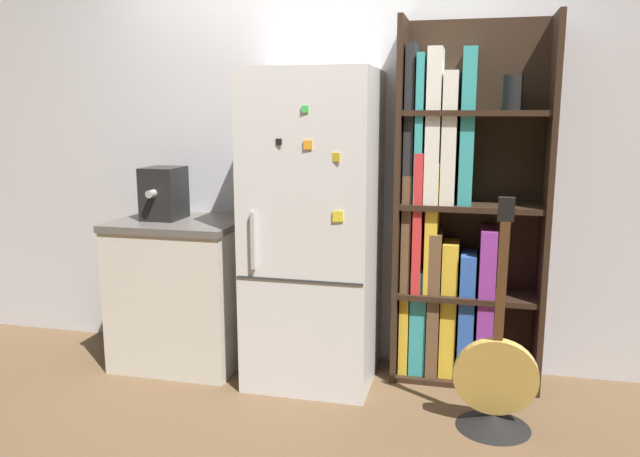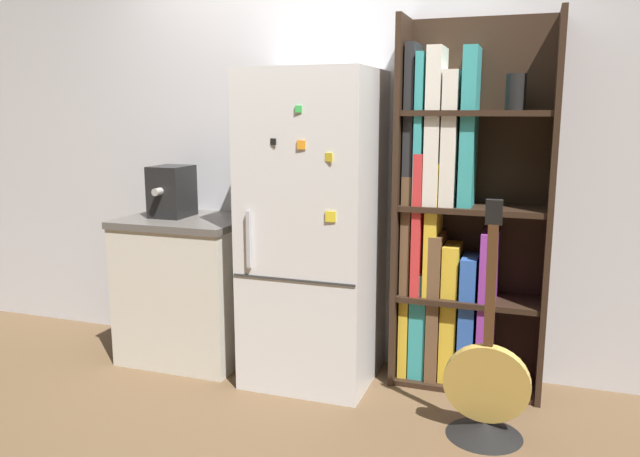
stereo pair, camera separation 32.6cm
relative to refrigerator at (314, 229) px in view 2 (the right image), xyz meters
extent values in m
plane|color=brown|center=(0.00, -0.13, -0.86)|extent=(16.00, 16.00, 0.00)
cube|color=silver|center=(0.00, 0.35, 0.44)|extent=(8.00, 0.05, 2.60)
cube|color=silver|center=(0.00, 0.00, 0.00)|extent=(0.68, 0.64, 1.73)
cube|color=#333333|center=(0.00, -0.32, -0.21)|extent=(0.67, 0.01, 0.01)
cube|color=#B2B2B7|center=(-0.24, -0.34, -0.01)|extent=(0.02, 0.02, 0.30)
cube|color=yellow|center=(0.19, -0.33, 0.42)|extent=(0.04, 0.02, 0.04)
cube|color=green|center=(0.04, -0.33, 0.65)|extent=(0.03, 0.01, 0.03)
cube|color=yellow|center=(0.20, -0.33, 0.13)|extent=(0.05, 0.01, 0.05)
cube|color=black|center=(-0.10, -0.33, 0.49)|extent=(0.03, 0.01, 0.03)
cube|color=orange|center=(0.05, -0.33, 0.48)|extent=(0.04, 0.01, 0.04)
cube|color=black|center=(0.45, 0.16, 0.13)|extent=(0.03, 0.33, 1.99)
cube|color=black|center=(1.23, 0.16, 0.13)|extent=(0.03, 0.33, 1.99)
cube|color=black|center=(0.84, 0.31, 0.13)|extent=(0.81, 0.03, 1.99)
cube|color=black|center=(0.84, 0.16, -0.85)|extent=(0.75, 0.30, 0.03)
cube|color=black|center=(0.84, 0.16, -0.36)|extent=(0.75, 0.30, 0.03)
cube|color=black|center=(0.84, 0.16, 0.13)|extent=(0.75, 0.30, 0.03)
cube|color=black|center=(0.84, 0.16, 0.63)|extent=(0.75, 0.30, 0.03)
cube|color=gold|center=(0.50, 0.15, -0.57)|extent=(0.05, 0.21, 0.52)
cube|color=teal|center=(0.58, 0.16, -0.53)|extent=(0.09, 0.22, 0.60)
cube|color=brown|center=(0.66, 0.16, -0.42)|extent=(0.07, 0.24, 0.82)
cube|color=gold|center=(0.75, 0.16, -0.45)|extent=(0.09, 0.22, 0.76)
cube|color=#2D59B2|center=(0.84, 0.15, -0.48)|extent=(0.08, 0.24, 0.71)
cube|color=purple|center=(0.94, 0.15, -0.41)|extent=(0.09, 0.25, 0.85)
cube|color=brown|center=(0.50, 0.16, -0.02)|extent=(0.05, 0.25, 0.65)
cube|color=red|center=(0.56, 0.16, 0.04)|extent=(0.05, 0.28, 0.77)
cube|color=gold|center=(0.64, 0.15, 0.01)|extent=(0.07, 0.24, 0.72)
cube|color=#262628|center=(0.50, 0.16, 0.57)|extent=(0.05, 0.24, 0.84)
cube|color=teal|center=(0.56, 0.16, 0.55)|extent=(0.04, 0.27, 0.79)
cube|color=silver|center=(0.63, 0.16, 0.56)|extent=(0.08, 0.27, 0.82)
cube|color=silver|center=(0.71, 0.16, 0.50)|extent=(0.08, 0.27, 0.70)
cube|color=teal|center=(0.81, 0.16, 0.56)|extent=(0.07, 0.24, 0.82)
cylinder|color=black|center=(1.03, 0.16, 0.74)|extent=(0.10, 0.10, 0.18)
cube|color=beige|center=(-0.82, 0.02, -0.44)|extent=(0.72, 0.59, 0.84)
cube|color=#5B5651|center=(-0.82, 0.02, -0.01)|extent=(0.74, 0.61, 0.04)
cube|color=black|center=(-0.92, 0.03, 0.17)|extent=(0.21, 0.24, 0.31)
cylinder|color=#A5A39E|center=(-0.92, -0.12, 0.18)|extent=(0.04, 0.06, 0.04)
cone|color=black|center=(0.99, -0.39, -0.83)|extent=(0.36, 0.36, 0.06)
cylinder|color=gold|center=(0.99, -0.39, -0.60)|extent=(0.40, 0.10, 0.40)
cube|color=brown|center=(0.99, -0.45, -0.12)|extent=(0.04, 0.10, 0.57)
cube|color=black|center=(0.99, -0.50, 0.22)|extent=(0.07, 0.04, 0.11)
camera|label=1|loc=(0.83, -3.29, 0.64)|focal=35.00mm
camera|label=2|loc=(1.15, -3.20, 0.64)|focal=35.00mm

